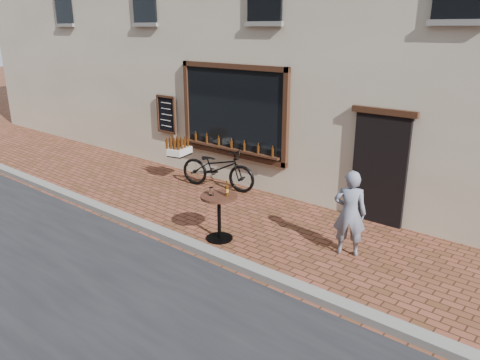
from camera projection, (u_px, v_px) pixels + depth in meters
The scene contains 5 objects.
ground at pixel (187, 254), 8.19m from camera, with size 90.00×90.00×0.00m, color #57301C.
kerb at pixel (195, 247), 8.32m from camera, with size 90.00×0.25×0.12m, color slate.
cargo_bicycle at pixel (216, 167), 11.39m from camera, with size 2.40×1.13×1.12m.
bistro_table at pixel (219, 208), 8.57m from camera, with size 0.68×0.68×1.16m.
pedestrian at pixel (350, 213), 7.96m from camera, with size 0.55×0.36×1.52m, color slate.
Camera 1 is at (5.45, -5.07, 3.76)m, focal length 35.00 mm.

